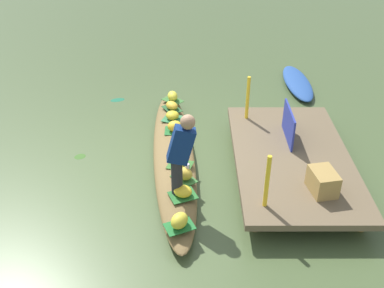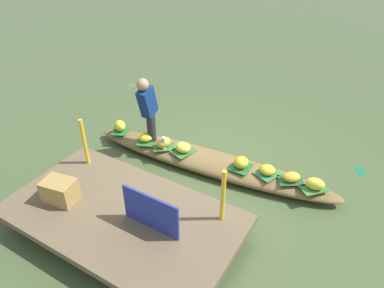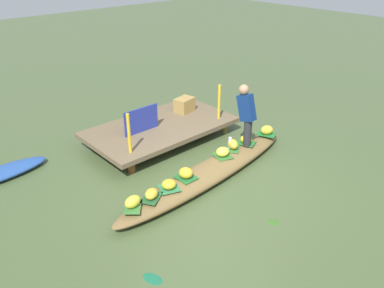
% 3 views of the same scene
% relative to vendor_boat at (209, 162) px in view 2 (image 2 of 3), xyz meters
% --- Properties ---
extents(canal_water, '(40.00, 40.00, 0.00)m').
position_rel_vendor_boat_xyz_m(canal_water, '(0.00, 0.00, -0.13)').
color(canal_water, '#455631').
rests_on(canal_water, ground).
extents(dock_platform, '(3.20, 1.80, 0.35)m').
position_rel_vendor_boat_xyz_m(dock_platform, '(0.31, 1.87, 0.17)').
color(dock_platform, brown).
rests_on(dock_platform, ground).
extents(vendor_boat, '(4.49, 1.02, 0.25)m').
position_rel_vendor_boat_xyz_m(vendor_boat, '(0.00, 0.00, 0.00)').
color(vendor_boat, brown).
rests_on(vendor_boat, ground).
extents(leaf_mat_0, '(0.41, 0.45, 0.01)m').
position_rel_vendor_boat_xyz_m(leaf_mat_0, '(1.19, 0.17, 0.13)').
color(leaf_mat_0, '#256829').
rests_on(leaf_mat_0, vendor_boat).
extents(banana_bunch_0, '(0.31, 0.33, 0.15)m').
position_rel_vendor_boat_xyz_m(banana_bunch_0, '(1.19, 0.17, 0.21)').
color(banana_bunch_0, gold).
rests_on(banana_bunch_0, vendor_boat).
extents(leaf_mat_1, '(0.45, 0.46, 0.01)m').
position_rel_vendor_boat_xyz_m(leaf_mat_1, '(-1.76, -0.07, 0.13)').
color(leaf_mat_1, '#396F31').
rests_on(leaf_mat_1, vendor_boat).
extents(banana_bunch_1, '(0.31, 0.23, 0.18)m').
position_rel_vendor_boat_xyz_m(banana_bunch_1, '(-1.76, -0.07, 0.22)').
color(banana_bunch_1, yellow).
rests_on(banana_bunch_1, vendor_boat).
extents(leaf_mat_2, '(0.31, 0.36, 0.01)m').
position_rel_vendor_boat_xyz_m(leaf_mat_2, '(-0.60, 0.01, 0.13)').
color(leaf_mat_2, '#20632A').
rests_on(leaf_mat_2, vendor_boat).
extents(banana_bunch_2, '(0.28, 0.29, 0.18)m').
position_rel_vendor_boat_xyz_m(banana_bunch_2, '(-0.60, 0.01, 0.22)').
color(banana_bunch_2, gold).
rests_on(banana_bunch_2, vendor_boat).
extents(leaf_mat_3, '(0.40, 0.44, 0.01)m').
position_rel_vendor_boat_xyz_m(leaf_mat_3, '(0.44, 0.12, 0.13)').
color(leaf_mat_3, '#336729').
rests_on(leaf_mat_3, vendor_boat).
extents(banana_bunch_3, '(0.28, 0.25, 0.17)m').
position_rel_vendor_boat_xyz_m(banana_bunch_3, '(0.44, 0.12, 0.22)').
color(banana_bunch_3, yellow).
rests_on(banana_bunch_3, vendor_boat).
extents(leaf_mat_4, '(0.39, 0.45, 0.01)m').
position_rel_vendor_boat_xyz_m(leaf_mat_4, '(1.82, 0.14, 0.13)').
color(leaf_mat_4, '#1F6A2D').
rests_on(leaf_mat_4, vendor_boat).
extents(banana_bunch_4, '(0.33, 0.31, 0.20)m').
position_rel_vendor_boat_xyz_m(banana_bunch_4, '(1.82, 0.14, 0.23)').
color(banana_bunch_4, gold).
rests_on(banana_bunch_4, vendor_boat).
extents(leaf_mat_5, '(0.46, 0.42, 0.01)m').
position_rel_vendor_boat_xyz_m(leaf_mat_5, '(-1.40, -0.08, 0.13)').
color(leaf_mat_5, '#23532A').
rests_on(leaf_mat_5, vendor_boat).
extents(banana_bunch_5, '(0.34, 0.32, 0.14)m').
position_rel_vendor_boat_xyz_m(banana_bunch_5, '(-1.40, -0.08, 0.20)').
color(banana_bunch_5, gold).
rests_on(banana_bunch_5, vendor_boat).
extents(leaf_mat_6, '(0.45, 0.43, 0.01)m').
position_rel_vendor_boat_xyz_m(leaf_mat_6, '(0.80, 0.18, 0.13)').
color(leaf_mat_6, '#346A2D').
rests_on(leaf_mat_6, vendor_boat).
extents(banana_bunch_6, '(0.29, 0.33, 0.19)m').
position_rel_vendor_boat_xyz_m(banana_bunch_6, '(0.80, 0.18, 0.23)').
color(banana_bunch_6, gold).
rests_on(banana_bunch_6, vendor_boat).
extents(leaf_mat_7, '(0.42, 0.42, 0.01)m').
position_rel_vendor_boat_xyz_m(leaf_mat_7, '(-1.02, -0.05, 0.13)').
color(leaf_mat_7, '#307344').
rests_on(leaf_mat_7, vendor_boat).
extents(banana_bunch_7, '(0.27, 0.26, 0.15)m').
position_rel_vendor_boat_xyz_m(banana_bunch_7, '(-1.02, -0.05, 0.20)').
color(banana_bunch_7, gold).
rests_on(banana_bunch_7, vendor_boat).
extents(vendor_person, '(0.21, 0.41, 1.25)m').
position_rel_vendor_boat_xyz_m(vendor_person, '(1.11, 0.15, 0.83)').
color(vendor_person, '#28282D').
rests_on(vendor_person, vendor_boat).
extents(water_bottle, '(0.07, 0.07, 0.25)m').
position_rel_vendor_boat_xyz_m(water_bottle, '(0.76, 0.23, 0.25)').
color(water_bottle, silver).
rests_on(water_bottle, vendor_boat).
extents(market_banner, '(0.83, 0.03, 0.53)m').
position_rel_vendor_boat_xyz_m(market_banner, '(-0.19, 1.87, 0.49)').
color(market_banner, navy).
rests_on(market_banner, dock_platform).
extents(railing_post_west, '(0.06, 0.06, 0.79)m').
position_rel_vendor_boat_xyz_m(railing_post_west, '(-0.89, 1.27, 0.62)').
color(railing_post_west, yellow).
rests_on(railing_post_west, dock_platform).
extents(railing_post_east, '(0.06, 0.06, 0.79)m').
position_rel_vendor_boat_xyz_m(railing_post_east, '(1.51, 1.27, 0.62)').
color(railing_post_east, yellow).
rests_on(railing_post_east, dock_platform).
extents(produce_crate, '(0.49, 0.40, 0.33)m').
position_rel_vendor_boat_xyz_m(produce_crate, '(1.21, 2.10, 0.39)').
color(produce_crate, '#A48244').
rests_on(produce_crate, dock_platform).
extents(drifting_plant_0, '(0.25, 0.33, 0.01)m').
position_rel_vendor_boat_xyz_m(drifting_plant_0, '(-2.28, -1.25, -0.12)').
color(drifting_plant_0, '#196241').
rests_on(drifting_plant_0, ground).
extents(drifting_plant_1, '(0.24, 0.25, 0.01)m').
position_rel_vendor_boat_xyz_m(drifting_plant_1, '(-0.17, -1.60, -0.12)').
color(drifting_plant_1, '#365F21').
rests_on(drifting_plant_1, ground).
extents(drifting_plant_2, '(0.20, 0.22, 0.01)m').
position_rel_vendor_boat_xyz_m(drifting_plant_2, '(3.29, -1.99, -0.12)').
color(drifting_plant_2, '#456C36').
rests_on(drifting_plant_2, ground).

